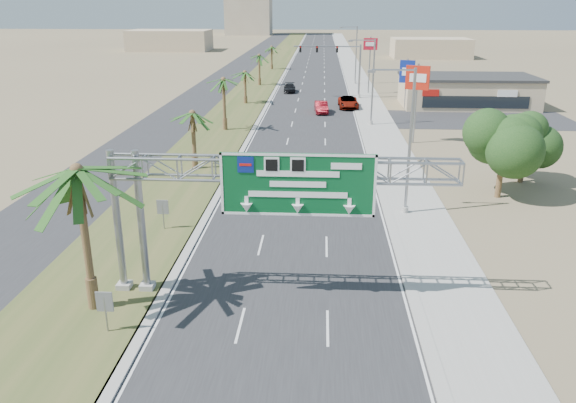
# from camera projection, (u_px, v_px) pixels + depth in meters

# --- Properties ---
(road) EXTENTS (12.00, 300.00, 0.02)m
(road) POSITION_uv_depth(u_px,v_px,m) (315.00, 70.00, 122.42)
(road) COLOR #28282B
(road) RESTS_ON ground
(sidewalk_right) EXTENTS (4.00, 300.00, 0.10)m
(sidewalk_right) POSITION_uv_depth(u_px,v_px,m) (354.00, 70.00, 121.93)
(sidewalk_right) COLOR #9E9B93
(sidewalk_right) RESTS_ON ground
(median_grass) EXTENTS (7.00, 300.00, 0.12)m
(median_grass) POSITION_uv_depth(u_px,v_px,m) (270.00, 69.00, 122.96)
(median_grass) COLOR #3E4E22
(median_grass) RESTS_ON ground
(opposing_road) EXTENTS (8.00, 300.00, 0.02)m
(opposing_road) POSITION_uv_depth(u_px,v_px,m) (238.00, 69.00, 123.37)
(opposing_road) COLOR #28282B
(opposing_road) RESTS_ON ground
(sign_gantry) EXTENTS (16.75, 1.24, 7.50)m
(sign_gantry) POSITION_uv_depth(u_px,v_px,m) (265.00, 180.00, 26.34)
(sign_gantry) COLOR gray
(sign_gantry) RESTS_ON ground
(palm_near) EXTENTS (5.70, 5.70, 8.35)m
(palm_near) POSITION_uv_depth(u_px,v_px,m) (77.00, 171.00, 24.69)
(palm_near) COLOR brown
(palm_near) RESTS_ON ground
(palm_row_b) EXTENTS (3.99, 3.99, 5.95)m
(palm_row_b) POSITION_uv_depth(u_px,v_px,m) (192.00, 114.00, 47.96)
(palm_row_b) COLOR brown
(palm_row_b) RESTS_ON ground
(palm_row_c) EXTENTS (3.99, 3.99, 6.75)m
(palm_row_c) POSITION_uv_depth(u_px,v_px,m) (223.00, 81.00, 62.75)
(palm_row_c) COLOR brown
(palm_row_c) RESTS_ON ground
(palm_row_d) EXTENTS (3.99, 3.99, 5.45)m
(palm_row_d) POSITION_uv_depth(u_px,v_px,m) (245.00, 73.00, 80.10)
(palm_row_d) COLOR brown
(palm_row_d) RESTS_ON ground
(palm_row_e) EXTENTS (3.99, 3.99, 6.15)m
(palm_row_e) POSITION_uv_depth(u_px,v_px,m) (259.00, 56.00, 97.74)
(palm_row_e) COLOR brown
(palm_row_e) RESTS_ON ground
(palm_row_f) EXTENTS (3.99, 3.99, 5.75)m
(palm_row_f) POSITION_uv_depth(u_px,v_px,m) (272.00, 47.00, 121.38)
(palm_row_f) COLOR brown
(palm_row_f) RESTS_ON ground
(streetlight_near) EXTENTS (3.27, 0.44, 10.00)m
(streetlight_near) POSITION_uv_depth(u_px,v_px,m) (407.00, 148.00, 37.68)
(streetlight_near) COLOR gray
(streetlight_near) RESTS_ON ground
(streetlight_mid) EXTENTS (3.27, 0.44, 10.00)m
(streetlight_mid) POSITION_uv_depth(u_px,v_px,m) (371.00, 86.00, 65.90)
(streetlight_mid) COLOR gray
(streetlight_mid) RESTS_ON ground
(streetlight_far) EXTENTS (3.27, 0.44, 10.00)m
(streetlight_far) POSITION_uv_depth(u_px,v_px,m) (355.00, 57.00, 99.75)
(streetlight_far) COLOR gray
(streetlight_far) RESTS_ON ground
(signal_mast) EXTENTS (10.28, 0.71, 8.00)m
(signal_mast) POSITION_uv_depth(u_px,v_px,m) (346.00, 66.00, 84.75)
(signal_mast) COLOR gray
(signal_mast) RESTS_ON ground
(store_building) EXTENTS (18.00, 10.00, 4.00)m
(store_building) POSITION_uv_depth(u_px,v_px,m) (467.00, 92.00, 79.14)
(store_building) COLOR tan
(store_building) RESTS_ON ground
(oak_near) EXTENTS (4.50, 4.50, 6.80)m
(oak_near) POSITION_uv_depth(u_px,v_px,m) (505.00, 139.00, 41.07)
(oak_near) COLOR brown
(oak_near) RESTS_ON ground
(oak_far) EXTENTS (3.50, 3.50, 5.60)m
(oak_far) POSITION_uv_depth(u_px,v_px,m) (527.00, 136.00, 44.90)
(oak_far) COLOR brown
(oak_far) RESTS_ON ground
(median_signback_a) EXTENTS (0.75, 0.08, 2.08)m
(median_signback_a) POSITION_uv_depth(u_px,v_px,m) (105.00, 305.00, 24.57)
(median_signback_a) COLOR gray
(median_signback_a) RESTS_ON ground
(median_signback_b) EXTENTS (0.75, 0.08, 2.08)m
(median_signback_b) POSITION_uv_depth(u_px,v_px,m) (163.00, 209.00, 35.90)
(median_signback_b) COLOR gray
(median_signback_b) RESTS_ON ground
(building_distant_left) EXTENTS (24.00, 14.00, 6.00)m
(building_distant_left) POSITION_uv_depth(u_px,v_px,m) (170.00, 40.00, 170.96)
(building_distant_left) COLOR tan
(building_distant_left) RESTS_ON ground
(building_distant_right) EXTENTS (20.00, 12.00, 5.00)m
(building_distant_right) POSITION_uv_depth(u_px,v_px,m) (430.00, 48.00, 148.12)
(building_distant_right) COLOR tan
(building_distant_right) RESTS_ON ground
(car_left_lane) EXTENTS (1.76, 4.17, 1.41)m
(car_left_lane) POSITION_uv_depth(u_px,v_px,m) (273.00, 189.00, 42.06)
(car_left_lane) COLOR black
(car_left_lane) RESTS_ON ground
(car_mid_lane) EXTENTS (1.99, 4.77, 1.54)m
(car_mid_lane) POSITION_uv_depth(u_px,v_px,m) (321.00, 107.00, 74.56)
(car_mid_lane) COLOR #660910
(car_mid_lane) RESTS_ON ground
(car_right_lane) EXTENTS (2.80, 5.81, 1.60)m
(car_right_lane) POSITION_uv_depth(u_px,v_px,m) (348.00, 102.00, 78.05)
(car_right_lane) COLOR gray
(car_right_lane) RESTS_ON ground
(car_far) EXTENTS (2.09, 4.75, 1.36)m
(car_far) POSITION_uv_depth(u_px,v_px,m) (290.00, 88.00, 91.77)
(car_far) COLOR black
(car_far) RESTS_ON ground
(pole_sign_red_near) EXTENTS (2.35, 1.13, 8.15)m
(pole_sign_red_near) POSITION_uv_depth(u_px,v_px,m) (417.00, 82.00, 56.83)
(pole_sign_red_near) COLOR gray
(pole_sign_red_near) RESTS_ON ground
(pole_sign_blue) EXTENTS (2.00, 0.88, 6.81)m
(pole_sign_blue) POSITION_uv_depth(u_px,v_px,m) (407.00, 73.00, 75.78)
(pole_sign_blue) COLOR gray
(pole_sign_blue) RESTS_ON ground
(pole_sign_red_far) EXTENTS (2.21, 0.44, 8.86)m
(pole_sign_red_far) POSITION_uv_depth(u_px,v_px,m) (370.00, 49.00, 88.24)
(pole_sign_red_far) COLOR gray
(pole_sign_red_far) RESTS_ON ground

